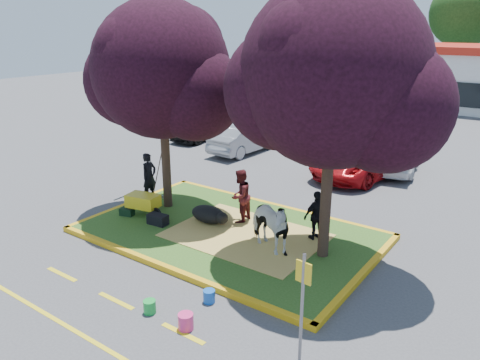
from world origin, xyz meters
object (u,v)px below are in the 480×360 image
Objects in this scene: bucket_green at (150,307)px; wheelbarrow at (143,201)px; sign_post at (302,299)px; bucket_pink at (186,321)px; handler at (149,177)px; car_silver at (245,138)px; car_black at (202,126)px; calf at (208,214)px; bucket_blue at (209,296)px; cow at (268,224)px.

wheelbarrow is at bearing 137.75° from bucket_green.
bucket_pink is at bearing -162.41° from sign_post.
handler reaches higher than car_silver.
wheelbarrow is 5.26× the size of bucket_pink.
car_black is (-12.69, 12.45, -0.67)m from sign_post.
calf is 0.28× the size of car_silver.
bucket_pink is 1.05m from bucket_blue.
sign_post is at bearing 10.42° from bucket_pink.
wheelbarrow is at bearing -162.52° from calf.
sign_post is at bearing -118.49° from cow.
handler is at bearing 141.31° from bucket_pink.
bucket_blue is at bearing -53.55° from calf.
bucket_green is at bearing -53.37° from wheelbarrow.
bucket_blue is 0.07× the size of car_black.
bucket_pink is at bearing -46.61° from wheelbarrow.
bucket_pink is at bearing -58.95° from calf.
handler is 4.79× the size of bucket_pink.
car_silver is (3.43, -0.87, 0.01)m from car_black.
wheelbarrow is at bearing 144.51° from bucket_pink.
cow is at bearing 95.79° from bucket_pink.
bucket_green is 0.85× the size of bucket_pink.
bucket_green is (4.64, -4.54, -0.82)m from handler.
handler is 7.27m from bucket_pink.
bucket_green is at bearing -135.35° from handler.
car_silver is (-5.90, 12.04, 0.54)m from bucket_green.
bucket_green is 0.07× the size of car_silver.
car_black is 0.96× the size of car_silver.
handler is at bearing 170.15° from calf.
car_silver is (-4.10, 7.84, 0.28)m from calf.
car_black is at bearing 142.71° from sign_post.
car_black is at bearing 130.41° from bucket_blue.
handler reaches higher than bucket_green.
bucket_pink reaches higher than bucket_blue.
car_silver is (-6.90, 12.01, 0.52)m from bucket_pink.
handler reaches higher than cow.
bucket_blue is (-0.23, 1.02, -0.03)m from bucket_pink.
calf is 3.46× the size of bucket_pink.
calf is 4.57m from bucket_green.
sign_post is 6.54× the size of bucket_pink.
car_silver reaches higher than wheelbarrow.
wheelbarrow is 0.80× the size of sign_post.
calf reaches higher than bucket_green.
sign_post is 17.79m from car_black.
bucket_green is 1.00× the size of bucket_blue.
handler is 7.61m from car_silver.
sign_post is 3.60m from bucket_green.
cow is 10.61m from car_silver.
cow is 1.48× the size of calf.
bucket_pink is (2.80, -4.17, -0.24)m from calf.
cow is 2.73m from bucket_blue.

